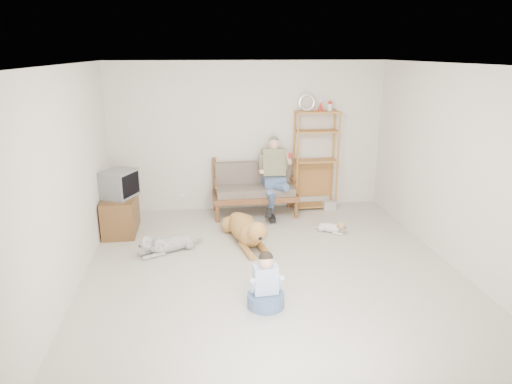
{
  "coord_description": "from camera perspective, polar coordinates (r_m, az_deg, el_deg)",
  "views": [
    {
      "loc": [
        -0.96,
        -5.45,
        2.85
      ],
      "look_at": [
        -0.09,
        1.0,
        0.84
      ],
      "focal_mm": 32.0,
      "sensor_mm": 36.0,
      "label": 1
    }
  ],
  "objects": [
    {
      "name": "wall_left",
      "position": [
        5.85,
        -22.63,
        1.0
      ],
      "size": [
        0.0,
        5.5,
        5.5
      ],
      "primitive_type": "plane",
      "rotation": [
        1.57,
        0.0,
        1.57
      ],
      "color": "beige",
      "rests_on": "ground"
    },
    {
      "name": "etagere",
      "position": [
        8.51,
        7.45,
        4.07
      ],
      "size": [
        0.81,
        0.36,
        2.13
      ],
      "color": "#9E6D31",
      "rests_on": "ground"
    },
    {
      "name": "floor",
      "position": [
        6.22,
        2.11,
        -10.08
      ],
      "size": [
        5.5,
        5.5,
        0.0
      ],
      "primitive_type": "plane",
      "color": "beige",
      "rests_on": "ground"
    },
    {
      "name": "wall_right",
      "position": [
        6.62,
        24.11,
        2.59
      ],
      "size": [
        0.0,
        5.5,
        5.5
      ],
      "primitive_type": "plane",
      "rotation": [
        1.57,
        0.0,
        -1.57
      ],
      "color": "beige",
      "rests_on": "ground"
    },
    {
      "name": "loveseat",
      "position": [
        8.25,
        -0.21,
        0.55
      ],
      "size": [
        1.51,
        0.71,
        0.95
      ],
      "rotation": [
        0.0,
        0.0,
        0.01
      ],
      "color": "brown",
      "rests_on": "ground"
    },
    {
      "name": "man",
      "position": [
        8.06,
        2.26,
        1.34
      ],
      "size": [
        0.54,
        0.77,
        1.24
      ],
      "color": "#506293",
      "rests_on": "loveseat"
    },
    {
      "name": "child",
      "position": [
        5.38,
        1.22,
        -11.75
      ],
      "size": [
        0.43,
        0.43,
        0.69
      ],
      "rotation": [
        0.0,
        0.0,
        0.07
      ],
      "color": "#506293",
      "rests_on": "ground"
    },
    {
      "name": "crt_tv",
      "position": [
        7.62,
        -16.69,
        1.01
      ],
      "size": [
        0.61,
        0.66,
        0.44
      ],
      "rotation": [
        0.0,
        0.0,
        -0.45
      ],
      "color": "slate",
      "rests_on": "tv_stand"
    },
    {
      "name": "golden_retriever",
      "position": [
        7.07,
        -1.17,
        -4.75
      ],
      "size": [
        0.63,
        1.66,
        0.51
      ],
      "rotation": [
        0.0,
        0.0,
        0.19
      ],
      "color": "#AD843C",
      "rests_on": "ground"
    },
    {
      "name": "book_stack",
      "position": [
        8.71,
        9.1,
        -1.6
      ],
      "size": [
        0.25,
        0.19,
        0.15
      ],
      "primitive_type": "cube",
      "rotation": [
        0.0,
        0.0,
        0.08
      ],
      "color": "beige",
      "rests_on": "ground"
    },
    {
      "name": "ceiling",
      "position": [
        5.53,
        2.43,
        15.64
      ],
      "size": [
        5.5,
        5.5,
        0.0
      ],
      "primitive_type": "plane",
      "rotation": [
        3.14,
        0.0,
        0.0
      ],
      "color": "silver",
      "rests_on": "ground"
    },
    {
      "name": "shaggy_dog",
      "position": [
        6.89,
        -11.09,
        -6.38
      ],
      "size": [
        0.97,
        0.6,
        0.32
      ],
      "rotation": [
        0.0,
        0.0,
        -1.09
      ],
      "color": "white",
      "rests_on": "ground"
    },
    {
      "name": "terrier",
      "position": [
        7.59,
        9.59,
        -4.37
      ],
      "size": [
        0.49,
        0.41,
        0.22
      ],
      "rotation": [
        0.0,
        0.0,
        0.9
      ],
      "color": "silver",
      "rests_on": "ground"
    },
    {
      "name": "wall_front",
      "position": [
        3.23,
        10.76,
        -10.79
      ],
      "size": [
        5.0,
        0.0,
        5.0
      ],
      "primitive_type": "plane",
      "rotation": [
        -1.57,
        0.0,
        0.0
      ],
      "color": "beige",
      "rests_on": "ground"
    },
    {
      "name": "tv_stand",
      "position": [
        7.78,
        -16.6,
        -2.68
      ],
      "size": [
        0.5,
        0.9,
        0.6
      ],
      "rotation": [
        0.0,
        0.0,
        0.0
      ],
      "color": "brown",
      "rests_on": "ground"
    },
    {
      "name": "wall_outlet",
      "position": [
        8.57,
        -9.25,
        -0.33
      ],
      "size": [
        0.12,
        0.02,
        0.08
      ],
      "primitive_type": "cube",
      "color": "white",
      "rests_on": "ground"
    },
    {
      "name": "wall_back",
      "position": [
        8.39,
        -0.97,
        6.9
      ],
      "size": [
        5.0,
        0.0,
        5.0
      ],
      "primitive_type": "plane",
      "rotation": [
        1.57,
        0.0,
        0.0
      ],
      "color": "beige",
      "rests_on": "ground"
    }
  ]
}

